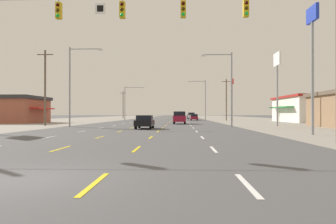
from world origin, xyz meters
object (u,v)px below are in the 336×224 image
(pole_sign_right_row_2, at_px, (232,89))
(hatchback_inner_right_farthest, at_px, (180,116))
(pole_sign_right_row_0, at_px, (312,41))
(pole_sign_right_row_1, at_px, (277,69))
(hatchback_far_right_midfar, at_px, (194,117))
(sedan_center_turn_nearest, at_px, (145,122))
(streetlight_left_row_0, at_px, (73,81))
(streetlight_left_row_1, at_px, (127,100))
(suv_far_right_far, at_px, (191,116))
(streetlight_right_row_1, at_px, (204,97))
(suv_inner_right_near, at_px, (179,117))
(streetlight_right_row_0, at_px, (228,84))
(sedan_far_right_farther, at_px, (190,116))
(sedan_inner_right_mid, at_px, (179,117))

(pole_sign_right_row_2, bearing_deg, hatchback_inner_right_farthest, 101.03)
(pole_sign_right_row_0, distance_m, pole_sign_right_row_1, 18.63)
(hatchback_inner_right_farthest, height_order, pole_sign_right_row_1, pole_sign_right_row_1)
(hatchback_far_right_midfar, bearing_deg, sedan_center_turn_nearest, -99.23)
(streetlight_left_row_0, bearing_deg, streetlight_left_row_1, 89.70)
(pole_sign_right_row_1, bearing_deg, hatchback_far_right_midfar, 104.77)
(suv_far_right_far, distance_m, streetlight_right_row_1, 16.23)
(suv_inner_right_near, distance_m, pole_sign_right_row_2, 26.56)
(suv_far_right_far, distance_m, hatchback_inner_right_farthest, 38.60)
(pole_sign_right_row_2, relative_size, streetlight_right_row_1, 0.95)
(hatchback_far_right_midfar, height_order, streetlight_right_row_1, streetlight_right_row_1)
(suv_far_right_far, height_order, streetlight_left_row_0, streetlight_left_row_0)
(streetlight_left_row_1, distance_m, streetlight_right_row_1, 19.21)
(sedan_center_turn_nearest, height_order, hatchback_far_right_midfar, hatchback_far_right_midfar)
(suv_inner_right_near, height_order, streetlight_right_row_1, streetlight_right_row_1)
(sedan_center_turn_nearest, relative_size, hatchback_far_right_midfar, 1.15)
(streetlight_right_row_0, relative_size, streetlight_right_row_1, 0.92)
(sedan_center_turn_nearest, height_order, streetlight_right_row_0, streetlight_right_row_0)
(sedan_far_right_farther, height_order, streetlight_left_row_0, streetlight_left_row_0)
(streetlight_left_row_0, bearing_deg, hatchback_inner_right_farthest, 82.03)
(suv_far_right_far, bearing_deg, hatchback_far_right_midfar, -89.86)
(suv_far_right_far, xyz_separation_m, hatchback_inner_right_farthest, (-3.46, 38.45, -0.24))
(sedan_center_turn_nearest, height_order, suv_far_right_far, suv_far_right_far)
(sedan_inner_right_mid, bearing_deg, suv_inner_right_near, -89.90)
(suv_far_right_far, height_order, pole_sign_right_row_2, pole_sign_right_row_2)
(suv_far_right_far, bearing_deg, hatchback_inner_right_farthest, 95.14)
(suv_far_right_far, distance_m, pole_sign_right_row_0, 73.23)
(suv_inner_right_near, distance_m, pole_sign_right_row_1, 16.85)
(sedan_far_right_farther, relative_size, pole_sign_right_row_2, 0.47)
(streetlight_right_row_0, bearing_deg, sedan_inner_right_mid, 99.17)
(sedan_center_turn_nearest, bearing_deg, streetlight_left_row_1, 101.21)
(sedan_far_right_farther, distance_m, pole_sign_right_row_0, 85.28)
(sedan_inner_right_mid, distance_m, streetlight_left_row_1, 14.41)
(suv_far_right_far, relative_size, hatchback_inner_right_farthest, 1.26)
(suv_far_right_far, xyz_separation_m, pole_sign_right_row_0, (6.85, -72.64, 6.20))
(suv_inner_right_near, bearing_deg, hatchback_inner_right_farthest, 89.99)
(pole_sign_right_row_1, bearing_deg, streetlight_right_row_0, -155.65)
(suv_inner_right_near, height_order, hatchback_far_right_midfar, suv_inner_right_near)
(streetlight_right_row_1, bearing_deg, pole_sign_right_row_1, -79.86)
(pole_sign_right_row_1, relative_size, streetlight_right_row_0, 1.06)
(sedan_far_right_farther, bearing_deg, pole_sign_right_row_0, -85.32)
(suv_far_right_far, xyz_separation_m, pole_sign_right_row_1, (9.51, -54.21, 6.59))
(streetlight_left_row_0, bearing_deg, sedan_center_turn_nearest, -30.18)
(streetlight_right_row_0, xyz_separation_m, streetlight_right_row_1, (-0.07, 42.03, 0.48))
(pole_sign_right_row_2, xyz_separation_m, streetlight_right_row_1, (-5.94, 7.54, -1.44))
(sedan_center_turn_nearest, distance_m, streetlight_right_row_0, 12.21)
(hatchback_inner_right_farthest, relative_size, pole_sign_right_row_1, 0.40)
(hatchback_far_right_midfar, height_order, streetlight_left_row_1, streetlight_left_row_1)
(pole_sign_right_row_0, bearing_deg, streetlight_right_row_0, 105.46)
(pole_sign_right_row_0, bearing_deg, pole_sign_right_row_2, 88.12)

